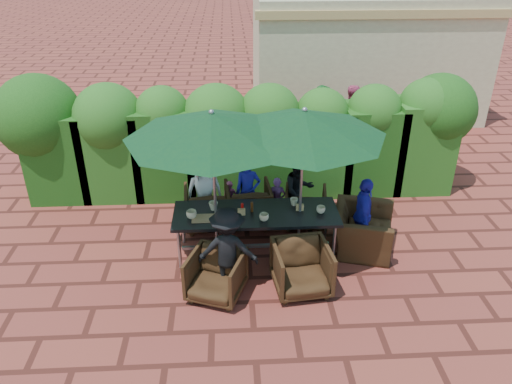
{
  "coord_description": "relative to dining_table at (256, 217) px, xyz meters",
  "views": [
    {
      "loc": [
        -0.24,
        -6.63,
        4.73
      ],
      "look_at": [
        0.14,
        0.4,
        0.97
      ],
      "focal_mm": 35.0,
      "sensor_mm": 36.0,
      "label": 1
    }
  ],
  "objects": [
    {
      "name": "dining_table",
      "position": [
        0.0,
        0.0,
        0.0
      ],
      "size": [
        2.6,
        0.9,
        0.75
      ],
      "color": "black",
      "rests_on": "ground"
    },
    {
      "name": "sauce_bottle",
      "position": [
        -0.06,
        0.03,
        0.16
      ],
      "size": [
        0.04,
        0.04,
        0.17
      ],
      "primitive_type": "cylinder",
      "color": "#4C230C",
      "rests_on": "dining_table"
    },
    {
      "name": "cup_a",
      "position": [
        -1.0,
        -0.11,
        0.14
      ],
      "size": [
        0.16,
        0.16,
        0.13
      ],
      "primitive_type": "imported",
      "color": "beige",
      "rests_on": "dining_table"
    },
    {
      "name": "number_block_left",
      "position": [
        -0.23,
        -0.05,
        0.12
      ],
      "size": [
        0.12,
        0.06,
        0.1
      ],
      "primitive_type": "cube",
      "color": "#DAB16F",
      "rests_on": "dining_table"
    },
    {
      "name": "chair_far_mid",
      "position": [
        -0.09,
        0.95,
        -0.27
      ],
      "size": [
        0.84,
        0.8,
        0.81
      ],
      "primitive_type": "imported",
      "rotation": [
        0.0,
        0.0,
        3.22
      ],
      "color": "black",
      "rests_on": "ground"
    },
    {
      "name": "pedestrian_c",
      "position": [
        2.96,
        4.22,
        0.1
      ],
      "size": [
        1.0,
        1.04,
        1.55
      ],
      "primitive_type": "imported",
      "rotation": [
        0.0,
        0.0,
        2.3
      ],
      "color": "gray",
      "rests_on": "ground"
    },
    {
      "name": "adult_far_mid",
      "position": [
        -0.09,
        0.96,
        -0.06
      ],
      "size": [
        0.46,
        0.39,
        1.23
      ],
      "primitive_type": "imported",
      "rotation": [
        0.0,
        0.0,
        0.06
      ],
      "color": "#2220AE",
      "rests_on": "ground"
    },
    {
      "name": "cup_e",
      "position": [
        1.02,
        -0.06,
        0.13
      ],
      "size": [
        0.14,
        0.14,
        0.11
      ],
      "primitive_type": "imported",
      "color": "beige",
      "rests_on": "dining_table"
    },
    {
      "name": "chair_near_left",
      "position": [
        -0.63,
        -1.04,
        -0.3
      ],
      "size": [
        0.93,
        0.9,
        0.76
      ],
      "primitive_type": "imported",
      "rotation": [
        0.0,
        0.0,
        -0.35
      ],
      "color": "black",
      "rests_on": "ground"
    },
    {
      "name": "adult_far_right",
      "position": [
        0.81,
        0.98,
        -0.07
      ],
      "size": [
        0.67,
        0.53,
        1.21
      ],
      "primitive_type": "imported",
      "rotation": [
        0.0,
        0.0,
        0.34
      ],
      "color": "black",
      "rests_on": "ground"
    },
    {
      "name": "cup_d",
      "position": [
        0.62,
        0.21,
        0.13
      ],
      "size": [
        0.13,
        0.13,
        0.12
      ],
      "primitive_type": "imported",
      "color": "beige",
      "rests_on": "dining_table"
    },
    {
      "name": "pedestrian_b",
      "position": [
        2.43,
        4.25,
        0.09
      ],
      "size": [
        0.78,
        0.52,
        1.54
      ],
      "primitive_type": "imported",
      "rotation": [
        0.0,
        0.0,
        3.25
      ],
      "color": "#C34570",
      "rests_on": "ground"
    },
    {
      "name": "umbrella_left",
      "position": [
        -0.63,
        -0.02,
        1.54
      ],
      "size": [
        2.58,
        2.58,
        2.46
      ],
      "color": "gray",
      "rests_on": "ground"
    },
    {
      "name": "adult_end_right",
      "position": [
        1.72,
        0.01,
        -0.04
      ],
      "size": [
        0.45,
        0.78,
        1.28
      ],
      "primitive_type": "imported",
      "rotation": [
        0.0,
        0.0,
        1.46
      ],
      "color": "#2220AE",
      "rests_on": "ground"
    },
    {
      "name": "hedge_wall",
      "position": [
        -0.31,
        2.2,
        0.59
      ],
      "size": [
        9.1,
        1.6,
        2.4
      ],
      "color": "#12380F",
      "rests_on": "ground"
    },
    {
      "name": "ketchup_bottle",
      "position": [
        -0.21,
        0.0,
        0.16
      ],
      "size": [
        0.04,
        0.04,
        0.17
      ],
      "primitive_type": "cylinder",
      "color": "#B20C0A",
      "rests_on": "dining_table"
    },
    {
      "name": "serving_tray",
      "position": [
        -0.82,
        -0.15,
        0.08
      ],
      "size": [
        0.35,
        0.25,
        0.02
      ],
      "primitive_type": "cube",
      "color": "#A87B51",
      "rests_on": "dining_table"
    },
    {
      "name": "ground",
      "position": [
        -0.13,
        -0.12,
        -0.68
      ],
      "size": [
        80.0,
        80.0,
        0.0
      ],
      "primitive_type": "plane",
      "color": "maroon",
      "rests_on": "ground"
    },
    {
      "name": "cup_b",
      "position": [
        -0.67,
        0.13,
        0.14
      ],
      "size": [
        0.14,
        0.14,
        0.14
      ],
      "primitive_type": "imported",
      "color": "beige",
      "rests_on": "dining_table"
    },
    {
      "name": "adult_near_left",
      "position": [
        -0.45,
        -0.88,
        -0.01
      ],
      "size": [
        0.89,
        0.48,
        1.34
      ],
      "primitive_type": "imported",
      "rotation": [
        0.0,
        0.0,
        3.04
      ],
      "color": "black",
      "rests_on": "ground"
    },
    {
      "name": "chair_near_right",
      "position": [
        0.61,
        -0.97,
        -0.27
      ],
      "size": [
        0.87,
        0.83,
        0.81
      ],
      "primitive_type": "imported",
      "rotation": [
        0.0,
        0.0,
        0.12
      ],
      "color": "black",
      "rests_on": "ground"
    },
    {
      "name": "umbrella_right",
      "position": [
        0.7,
        0.01,
        1.54
      ],
      "size": [
        2.46,
        2.46,
        2.46
      ],
      "color": "gray",
      "rests_on": "ground"
    },
    {
      "name": "chair_far_left",
      "position": [
        -0.81,
        0.89,
        -0.27
      ],
      "size": [
        0.83,
        0.79,
        0.8
      ],
      "primitive_type": "imported",
      "rotation": [
        0.0,
        0.0,
        3.22
      ],
      "color": "black",
      "rests_on": "ground"
    },
    {
      "name": "adult_far_left",
      "position": [
        -0.85,
        0.97,
        -0.03
      ],
      "size": [
        0.67,
        0.45,
        1.29
      ],
      "primitive_type": "imported",
      "rotation": [
        0.0,
        0.0,
        0.12
      ],
      "color": "white",
      "rests_on": "ground"
    },
    {
      "name": "building",
      "position": [
        3.37,
        6.87,
        0.93
      ],
      "size": [
        6.2,
        3.08,
        3.2
      ],
      "color": "beige",
      "rests_on": "ground"
    },
    {
      "name": "pedestrian_a",
      "position": [
        1.74,
        4.11,
        0.12
      ],
      "size": [
        1.51,
        0.62,
        1.59
      ],
      "primitive_type": "imported",
      "rotation": [
        0.0,
        0.0,
        3.2
      ],
      "color": "#238233",
      "rests_on": "ground"
    },
    {
      "name": "number_block_right",
      "position": [
        0.7,
        0.04,
        0.12
      ],
      "size": [
        0.12,
        0.06,
        0.1
      ],
      "primitive_type": "cube",
      "color": "#DAB16F",
      "rests_on": "dining_table"
    },
    {
      "name": "cup_c",
      "position": [
        0.11,
        -0.25,
        0.13
      ],
      "size": [
        0.15,
        0.15,
        0.12
      ],
      "primitive_type": "imported",
      "color": "beige",
      "rests_on": "dining_table"
    },
    {
      "name": "child_left",
      "position": [
        -0.41,
        1.1,
        -0.31
      ],
      "size": [
        0.29,
        0.24,
        0.74
      ],
      "primitive_type": "imported",
      "rotation": [
        0.0,
        0.0,
        -0.09
      ],
      "color": "#C34570",
      "rests_on": "ground"
    },
    {
      "name": "chair_far_right",
      "position": [
        0.92,
        0.85,
        -0.31
      ],
      "size": [
        0.81,
        0.77,
        0.74
      ],
      "primitive_type": "imported",
      "rotation": [
        0.0,
        0.0,
        2.99
      ],
      "color": "black",
      "rests_on": "ground"
    },
    {
      "name": "chair_end_right",
      "position": [
        1.74,
        0.03,
        -0.21
      ],
      "size": [
        0.97,
        1.22,
        0.93
      ],
      "primitive_type": "imported",
      "rotation": [
        0.0,
        0.0,
        1.29
      ],
      "color": "black",
      "rests_on": "ground"
    },
    {
      "name": "child_right",
      "position": [
        0.43,
        0.97,
        -0.25
      ],
      "size": [
        0.35,
        0.31,
        0.85
      ],
      "primitive_type": "imported",
      "rotation": [
        0.0,
        0.0,
        -0.21
      ],
      "color": "#834494",
      "rests_on": "ground"
    }
  ]
}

